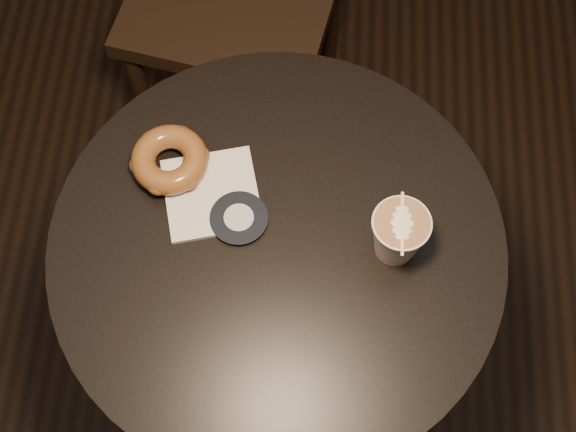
{
  "coord_description": "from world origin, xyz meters",
  "views": [
    {
      "loc": [
        0.05,
        -0.45,
        1.88
      ],
      "look_at": [
        0.01,
        0.03,
        0.79
      ],
      "focal_mm": 50.0,
      "sensor_mm": 36.0,
      "label": 1
    }
  ],
  "objects_px": {
    "cafe_table": "(278,286)",
    "doughnut": "(169,160)",
    "pastry_bag": "(212,194)",
    "latte_cup": "(398,235)"
  },
  "relations": [
    {
      "from": "cafe_table",
      "to": "doughnut",
      "type": "xyz_separation_m",
      "value": [
        -0.18,
        0.12,
        0.23
      ]
    },
    {
      "from": "cafe_table",
      "to": "doughnut",
      "type": "relative_size",
      "value": 6.21
    },
    {
      "from": "cafe_table",
      "to": "pastry_bag",
      "type": "relative_size",
      "value": 5.26
    },
    {
      "from": "doughnut",
      "to": "latte_cup",
      "type": "bearing_deg",
      "value": -17.93
    },
    {
      "from": "doughnut",
      "to": "latte_cup",
      "type": "height_order",
      "value": "latte_cup"
    },
    {
      "from": "pastry_bag",
      "to": "cafe_table",
      "type": "bearing_deg",
      "value": -49.01
    },
    {
      "from": "pastry_bag",
      "to": "doughnut",
      "type": "xyz_separation_m",
      "value": [
        -0.07,
        0.04,
        0.02
      ]
    },
    {
      "from": "cafe_table",
      "to": "doughnut",
      "type": "height_order",
      "value": "doughnut"
    },
    {
      "from": "pastry_bag",
      "to": "latte_cup",
      "type": "relative_size",
      "value": 1.48
    },
    {
      "from": "cafe_table",
      "to": "latte_cup",
      "type": "xyz_separation_m",
      "value": [
        0.18,
        0.0,
        0.25
      ]
    }
  ]
}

